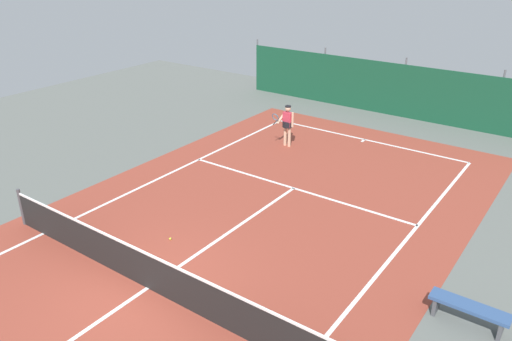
{
  "coord_description": "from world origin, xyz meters",
  "views": [
    {
      "loc": [
        7.55,
        -6.23,
        7.25
      ],
      "look_at": [
        -0.67,
        5.22,
        0.9
      ],
      "focal_mm": 35.23,
      "sensor_mm": 36.0,
      "label": 1
    }
  ],
  "objects_px": {
    "tennis_player": "(287,123)",
    "tennis_ball_near_player": "(170,239)",
    "tennis_net": "(146,270)",
    "courtside_bench": "(469,310)",
    "parked_car": "(449,93)"
  },
  "relations": [
    {
      "from": "tennis_net",
      "to": "courtside_bench",
      "type": "relative_size",
      "value": 6.33
    },
    {
      "from": "tennis_ball_near_player",
      "to": "courtside_bench",
      "type": "distance_m",
      "value": 7.48
    },
    {
      "from": "tennis_ball_near_player",
      "to": "tennis_net",
      "type": "bearing_deg",
      "value": -59.61
    },
    {
      "from": "tennis_net",
      "to": "tennis_player",
      "type": "bearing_deg",
      "value": 103.23
    },
    {
      "from": "tennis_ball_near_player",
      "to": "parked_car",
      "type": "bearing_deg",
      "value": 81.11
    },
    {
      "from": "tennis_net",
      "to": "tennis_ball_near_player",
      "type": "xyz_separation_m",
      "value": [
        -1.06,
        1.8,
        -0.48
      ]
    },
    {
      "from": "tennis_net",
      "to": "tennis_ball_near_player",
      "type": "bearing_deg",
      "value": 120.39
    },
    {
      "from": "tennis_ball_near_player",
      "to": "parked_car",
      "type": "xyz_separation_m",
      "value": [
        2.53,
        16.19,
        0.81
      ]
    },
    {
      "from": "tennis_net",
      "to": "courtside_bench",
      "type": "bearing_deg",
      "value": 25.8
    },
    {
      "from": "tennis_net",
      "to": "tennis_ball_near_player",
      "type": "height_order",
      "value": "tennis_net"
    },
    {
      "from": "courtside_bench",
      "to": "tennis_ball_near_player",
      "type": "bearing_deg",
      "value": -170.39
    },
    {
      "from": "tennis_net",
      "to": "parked_car",
      "type": "height_order",
      "value": "parked_car"
    },
    {
      "from": "tennis_player",
      "to": "courtside_bench",
      "type": "relative_size",
      "value": 1.03
    },
    {
      "from": "tennis_player",
      "to": "tennis_ball_near_player",
      "type": "bearing_deg",
      "value": 102.99
    },
    {
      "from": "tennis_net",
      "to": "tennis_player",
      "type": "xyz_separation_m",
      "value": [
        -2.23,
        9.48,
        0.45
      ]
    }
  ]
}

